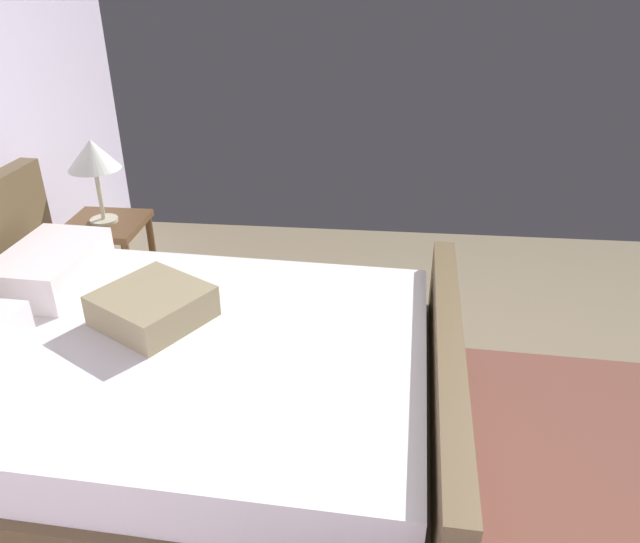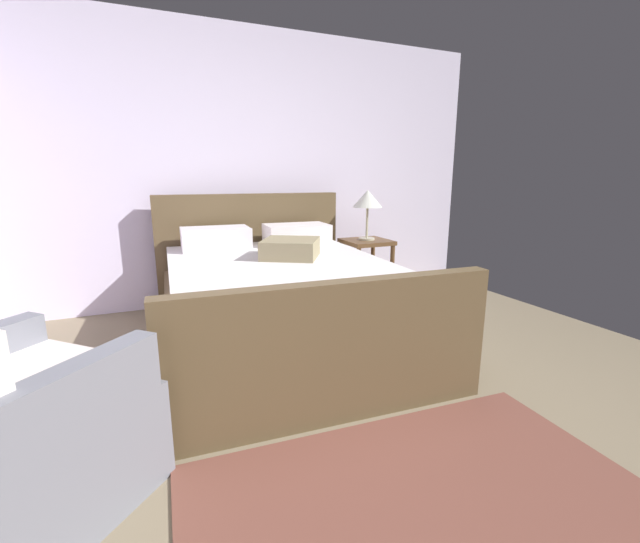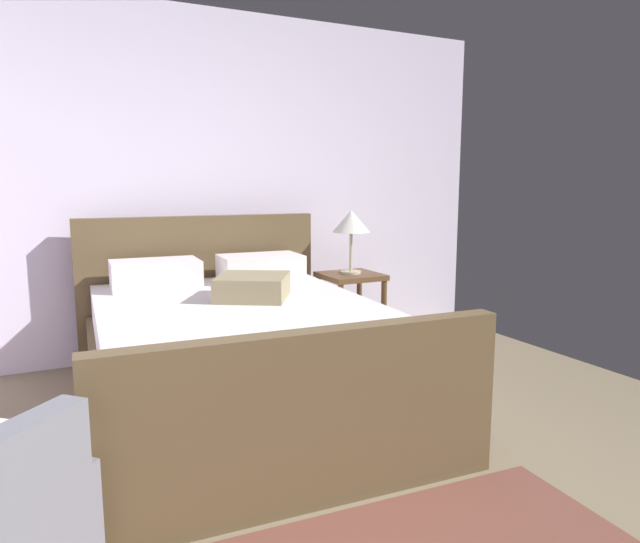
% 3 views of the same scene
% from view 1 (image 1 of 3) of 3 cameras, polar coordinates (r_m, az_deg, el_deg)
% --- Properties ---
extents(ground_plane, '(4.88, 5.71, 0.02)m').
position_cam_1_polar(ground_plane, '(3.03, 20.19, -16.49)').
color(ground_plane, '#7E6F56').
extents(bed, '(1.83, 2.34, 1.06)m').
position_cam_1_polar(bed, '(2.75, -13.40, -10.89)').
color(bed, brown).
rests_on(bed, ground).
extents(nightstand_right, '(0.44, 0.44, 0.60)m').
position_cam_1_polar(nightstand_right, '(3.91, -19.03, 1.77)').
color(nightstand_right, brown).
rests_on(nightstand_right, ground).
extents(table_lamp_right, '(0.29, 0.29, 0.49)m').
position_cam_1_polar(table_lamp_right, '(3.70, -20.45, 9.97)').
color(table_lamp_right, '#B7B293').
rests_on(table_lamp_right, nightstand_right).
extents(area_rug, '(1.88, 1.37, 0.01)m').
position_cam_1_polar(area_rug, '(3.03, 25.19, -17.36)').
color(area_rug, brown).
rests_on(area_rug, ground).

